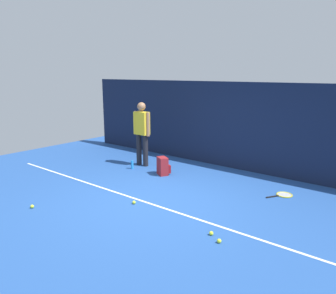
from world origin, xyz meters
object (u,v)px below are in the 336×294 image
(tennis_player, at_px, (142,130))
(tennis_ball_near_player, at_px, (211,233))
(water_bottle, at_px, (132,165))
(tennis_ball_mid_court, at_px, (134,202))
(tennis_ball_far_left, at_px, (219,241))
(tennis_racket, at_px, (283,195))
(backpack, at_px, (163,166))
(tennis_ball_by_fence, at_px, (32,206))

(tennis_player, distance_m, tennis_ball_near_player, 4.30)
(tennis_ball_near_player, relative_size, water_bottle, 0.30)
(tennis_ball_near_player, distance_m, tennis_ball_mid_court, 1.82)
(water_bottle, bearing_deg, tennis_ball_far_left, -27.21)
(tennis_ball_near_player, height_order, tennis_ball_far_left, same)
(tennis_racket, distance_m, water_bottle, 3.81)
(water_bottle, bearing_deg, tennis_ball_near_player, -26.96)
(backpack, distance_m, tennis_ball_mid_court, 1.96)
(tennis_ball_by_fence, xyz_separation_m, tennis_ball_far_left, (3.36, 1.07, 0.00))
(tennis_ball_near_player, bearing_deg, tennis_ball_mid_court, 175.79)
(tennis_ball_by_fence, bearing_deg, tennis_player, 97.09)
(tennis_ball_far_left, bearing_deg, backpack, 143.76)
(tennis_player, xyz_separation_m, tennis_ball_near_player, (3.57, -2.22, -0.93))
(tennis_ball_mid_court, distance_m, water_bottle, 2.39)
(tennis_racket, height_order, tennis_ball_near_player, tennis_ball_near_player)
(tennis_player, bearing_deg, tennis_ball_by_fence, 97.23)
(backpack, relative_size, tennis_ball_far_left, 6.67)
(water_bottle, bearing_deg, tennis_ball_mid_court, -44.11)
(tennis_ball_by_fence, bearing_deg, water_bottle, 97.35)
(tennis_racket, xyz_separation_m, tennis_ball_mid_court, (-2.05, -2.25, 0.02))
(water_bottle, bearing_deg, tennis_ball_by_fence, -82.65)
(tennis_racket, bearing_deg, tennis_ball_near_player, -155.75)
(tennis_racket, height_order, tennis_ball_far_left, tennis_ball_far_left)
(backpack, relative_size, water_bottle, 2.02)
(tennis_player, height_order, tennis_ball_by_fence, tennis_player)
(tennis_racket, relative_size, backpack, 1.41)
(tennis_ball_mid_court, distance_m, tennis_ball_far_left, 2.05)
(tennis_ball_by_fence, distance_m, tennis_ball_far_left, 3.52)
(tennis_player, distance_m, water_bottle, 0.96)
(tennis_racket, bearing_deg, tennis_ball_by_fence, 166.68)
(tennis_racket, bearing_deg, tennis_ball_far_left, -150.51)
(tennis_racket, distance_m, tennis_ball_far_left, 2.52)
(tennis_ball_mid_court, bearing_deg, tennis_ball_by_fence, -134.86)
(tennis_ball_by_fence, relative_size, tennis_ball_mid_court, 1.00)
(tennis_racket, distance_m, backpack, 2.87)
(tennis_racket, xyz_separation_m, tennis_ball_near_player, (-0.24, -2.39, 0.02))
(tennis_player, relative_size, water_bottle, 7.79)
(tennis_racket, xyz_separation_m, backpack, (-2.82, -0.46, 0.20))
(tennis_racket, relative_size, tennis_ball_by_fence, 9.38)
(tennis_ball_far_left, bearing_deg, tennis_racket, 89.51)
(tennis_ball_near_player, xyz_separation_m, tennis_ball_by_fence, (-3.14, -1.20, 0.00))
(tennis_ball_near_player, bearing_deg, tennis_ball_by_fence, -159.09)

